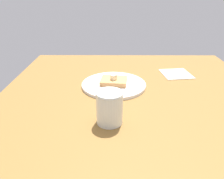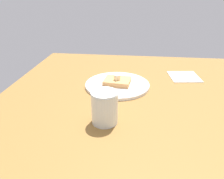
# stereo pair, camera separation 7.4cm
# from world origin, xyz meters

# --- Properties ---
(table_surface) EXTENTS (1.01, 1.01, 0.03)m
(table_surface) POSITION_xyz_m (0.00, 0.00, 0.01)
(table_surface) COLOR olive
(table_surface) RESTS_ON ground
(plate) EXTENTS (0.25, 0.25, 0.01)m
(plate) POSITION_xyz_m (0.08, 0.08, 0.04)
(plate) COLOR white
(plate) RESTS_ON table_surface
(toast_slice_center) EXTENTS (0.09, 0.11, 0.02)m
(toast_slice_center) POSITION_xyz_m (0.08, 0.08, 0.05)
(toast_slice_center) COLOR tan
(toast_slice_center) RESTS_ON plate
(butter_pat_primary) EXTENTS (0.03, 0.03, 0.02)m
(butter_pat_primary) POSITION_xyz_m (0.07, 0.08, 0.07)
(butter_pat_primary) COLOR beige
(butter_pat_primary) RESTS_ON toast_slice_center
(fork) EXTENTS (0.15, 0.09, 0.00)m
(fork) POSITION_xyz_m (0.00, 0.12, 0.04)
(fork) COLOR silver
(fork) RESTS_ON plate
(syrup_jar) EXTENTS (0.08, 0.08, 0.10)m
(syrup_jar) POSITION_xyz_m (-0.18, 0.09, 0.08)
(syrup_jar) COLOR #482206
(syrup_jar) RESTS_ON table_surface
(napkin) EXTENTS (0.14, 0.14, 0.00)m
(napkin) POSITION_xyz_m (0.21, -0.20, 0.03)
(napkin) COLOR beige
(napkin) RESTS_ON table_surface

